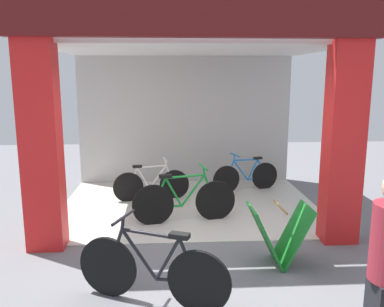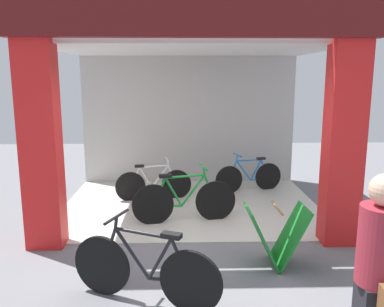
{
  "view_description": "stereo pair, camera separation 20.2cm",
  "coord_description": "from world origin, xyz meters",
  "px_view_note": "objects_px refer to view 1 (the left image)",
  "views": [
    {
      "loc": [
        -0.37,
        -5.41,
        2.38
      ],
      "look_at": [
        0.0,
        0.87,
        1.15
      ],
      "focal_mm": 37.64,
      "sensor_mm": 36.0,
      "label": 1
    },
    {
      "loc": [
        -0.17,
        -5.42,
        2.38
      ],
      "look_at": [
        0.0,
        0.87,
        1.15
      ],
      "focal_mm": 37.64,
      "sensor_mm": 36.0,
      "label": 2
    }
  ],
  "objects_px": {
    "bicycle_inside_2": "(184,201)",
    "bicycle_parked_0": "(152,271)",
    "bicycle_inside_1": "(151,184)",
    "sandwich_board_sign": "(279,235)",
    "bicycle_inside_0": "(246,176)"
  },
  "relations": [
    {
      "from": "bicycle_inside_2",
      "to": "bicycle_parked_0",
      "type": "xyz_separation_m",
      "value": [
        -0.43,
        -2.36,
        -0.0
      ]
    },
    {
      "from": "bicycle_inside_1",
      "to": "bicycle_parked_0",
      "type": "relative_size",
      "value": 0.9
    },
    {
      "from": "bicycle_inside_2",
      "to": "sandwich_board_sign",
      "type": "bearing_deg",
      "value": -53.38
    },
    {
      "from": "bicycle_inside_0",
      "to": "bicycle_parked_0",
      "type": "height_order",
      "value": "bicycle_parked_0"
    },
    {
      "from": "bicycle_parked_0",
      "to": "sandwich_board_sign",
      "type": "xyz_separation_m",
      "value": [
        1.57,
        0.83,
        0.01
      ]
    },
    {
      "from": "bicycle_inside_2",
      "to": "sandwich_board_sign",
      "type": "xyz_separation_m",
      "value": [
        1.14,
        -1.53,
        0.01
      ]
    },
    {
      "from": "bicycle_inside_0",
      "to": "bicycle_inside_1",
      "type": "bearing_deg",
      "value": -165.33
    },
    {
      "from": "bicycle_inside_0",
      "to": "bicycle_parked_0",
      "type": "distance_m",
      "value": 4.46
    },
    {
      "from": "bicycle_inside_0",
      "to": "sandwich_board_sign",
      "type": "height_order",
      "value": "bicycle_inside_0"
    },
    {
      "from": "bicycle_inside_1",
      "to": "sandwich_board_sign",
      "type": "relative_size",
      "value": 1.85
    },
    {
      "from": "bicycle_inside_1",
      "to": "sandwich_board_sign",
      "type": "height_order",
      "value": "bicycle_inside_1"
    },
    {
      "from": "bicycle_parked_0",
      "to": "sandwich_board_sign",
      "type": "relative_size",
      "value": 2.04
    },
    {
      "from": "bicycle_inside_1",
      "to": "sandwich_board_sign",
      "type": "distance_m",
      "value": 3.25
    },
    {
      "from": "bicycle_inside_2",
      "to": "sandwich_board_sign",
      "type": "height_order",
      "value": "bicycle_inside_2"
    },
    {
      "from": "bicycle_inside_1",
      "to": "bicycle_inside_2",
      "type": "height_order",
      "value": "bicycle_inside_2"
    }
  ]
}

